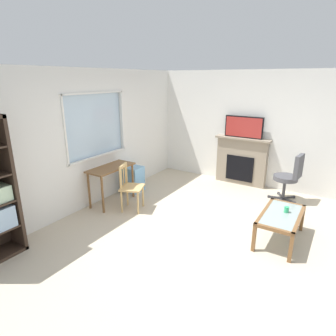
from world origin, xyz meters
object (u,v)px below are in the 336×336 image
(plastic_drawer_unit, at_px, (133,179))
(coffee_table, at_px, (281,218))
(desk_under_window, at_px, (111,173))
(sippy_cup, at_px, (287,209))
(fireplace, at_px, (241,161))
(wooden_chair, at_px, (130,187))
(office_chair, at_px, (290,175))
(tv, at_px, (244,127))

(plastic_drawer_unit, xyz_separation_m, coffee_table, (-0.39, -3.22, 0.11))
(desk_under_window, bearing_deg, sippy_cup, -82.38)
(fireplace, bearing_deg, plastic_drawer_unit, 132.72)
(wooden_chair, height_order, coffee_table, wooden_chair)
(desk_under_window, xyz_separation_m, office_chair, (1.99, -2.99, -0.08))
(desk_under_window, bearing_deg, coffee_table, -83.96)
(wooden_chair, relative_size, tv, 1.03)
(desk_under_window, distance_m, sippy_cup, 3.25)
(wooden_chair, relative_size, plastic_drawer_unit, 1.61)
(office_chair, distance_m, sippy_cup, 1.58)
(plastic_drawer_unit, distance_m, fireplace, 2.57)
(desk_under_window, xyz_separation_m, fireplace, (2.46, -1.82, -0.07))
(coffee_table, bearing_deg, fireplace, 32.41)
(sippy_cup, bearing_deg, office_chair, 8.31)
(fireplace, bearing_deg, tv, 180.00)
(coffee_table, bearing_deg, tv, 32.63)
(desk_under_window, relative_size, coffee_table, 0.93)
(plastic_drawer_unit, height_order, fireplace, fireplace)
(office_chair, relative_size, coffee_table, 0.94)
(wooden_chair, bearing_deg, desk_under_window, 84.82)
(tv, relative_size, office_chair, 0.87)
(desk_under_window, xyz_separation_m, sippy_cup, (0.43, -3.22, -0.13))
(wooden_chair, distance_m, coffee_table, 2.68)
(fireplace, height_order, office_chair, fireplace)
(wooden_chair, distance_m, office_chair, 3.21)
(office_chair, bearing_deg, coffee_table, -173.82)
(plastic_drawer_unit, distance_m, sippy_cup, 3.29)
(wooden_chair, height_order, office_chair, office_chair)
(office_chair, xyz_separation_m, sippy_cup, (-1.56, -0.23, -0.06))
(wooden_chair, xyz_separation_m, office_chair, (2.04, -2.48, 0.09))
(tv, bearing_deg, sippy_cup, -145.20)
(office_chair, bearing_deg, wooden_chair, 129.50)
(sippy_cup, bearing_deg, tv, 34.80)
(wooden_chair, height_order, fireplace, fireplace)
(plastic_drawer_unit, distance_m, tv, 2.76)
(tv, relative_size, sippy_cup, 9.67)
(tv, distance_m, sippy_cup, 2.60)
(wooden_chair, relative_size, coffee_table, 0.85)
(desk_under_window, bearing_deg, tv, -36.79)
(fireplace, distance_m, sippy_cup, 2.46)
(desk_under_window, relative_size, wooden_chair, 1.09)
(plastic_drawer_unit, bearing_deg, wooden_chair, -143.82)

